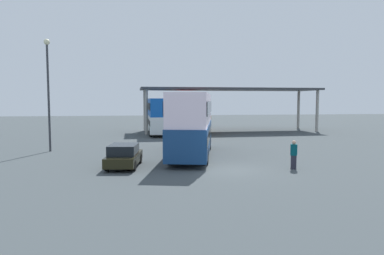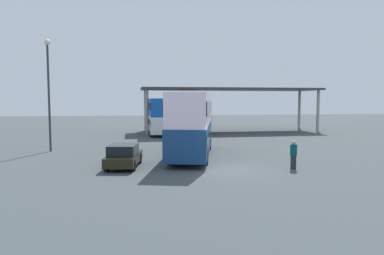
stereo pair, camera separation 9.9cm
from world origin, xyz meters
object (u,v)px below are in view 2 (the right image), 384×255
Objects in this scene: lamppost_tall at (48,82)px; double_decker_main at (192,122)px; pedestrian_waiting at (294,155)px; parked_hatchback at (124,156)px; double_decker_mid_row at (190,113)px; double_decker_near_canopy at (159,114)px.

double_decker_main is at bearing -19.21° from lamppost_tall.
pedestrian_waiting is at bearing -124.56° from double_decker_main.
parked_hatchback is 10.33m from lamppost_tall.
pedestrian_waiting is at bearing -93.95° from parked_hatchback.
double_decker_mid_row is 19.90m from lamppost_tall.
lamppost_tall is 18.49m from pedestrian_waiting.
double_decker_near_canopy is at bearing 18.01° from double_decker_main.
double_decker_mid_row is 7.01× the size of pedestrian_waiting.
double_decker_mid_row is 1.35× the size of lamppost_tall.
double_decker_mid_row is at bearing 49.19° from lamppost_tall.
double_decker_main reaches higher than pedestrian_waiting.
double_decker_mid_row is (2.44, 18.53, -0.07)m from double_decker_main.
parked_hatchback is 2.41× the size of pedestrian_waiting.
lamppost_tall is (-8.93, -12.78, 3.03)m from double_decker_near_canopy.
double_decker_mid_row reaches higher than parked_hatchback.
double_decker_near_canopy is at bearing 12.70° from pedestrian_waiting.
double_decker_near_canopy is at bearing 115.27° from double_decker_mid_row.
double_decker_mid_row reaches higher than double_decker_near_canopy.
double_decker_main is 11.42m from lamppost_tall.
double_decker_main is 6.53× the size of pedestrian_waiting.
double_decker_mid_row reaches higher than pedestrian_waiting.
double_decker_main is at bearing -175.51° from double_decker_near_canopy.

